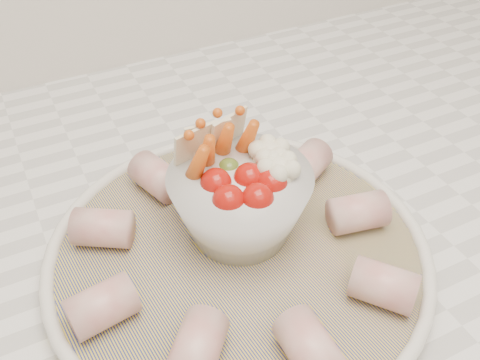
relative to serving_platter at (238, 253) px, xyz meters
name	(u,v)px	position (x,y,z in m)	size (l,w,h in m)	color
serving_platter	(238,253)	(0.00, 0.00, 0.00)	(0.37, 0.37, 0.02)	navy
veggie_bowl	(240,197)	(0.01, 0.02, 0.04)	(0.13, 0.13, 0.10)	silver
cured_meat_rolls	(238,236)	(0.00, 0.00, 0.02)	(0.29, 0.29, 0.03)	#BC5756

